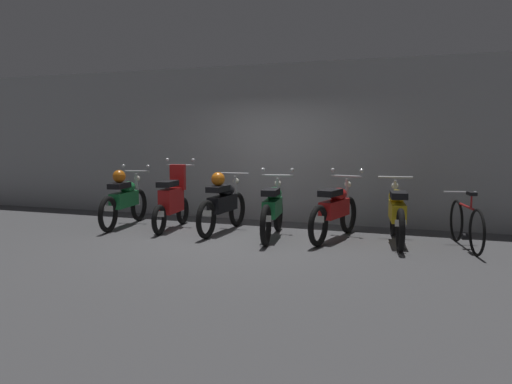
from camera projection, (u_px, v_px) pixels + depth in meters
name	position (u px, v px, depth m)	size (l,w,h in m)	color
ground_plane	(236.00, 240.00, 8.44)	(80.00, 80.00, 0.00)	#4C4C4F
back_wall	(278.00, 143.00, 10.34)	(16.00, 0.30, 3.13)	#9EA0A3
motorbike_slot_0	(124.00, 199.00, 9.70)	(0.58, 1.94, 1.15)	black
motorbike_slot_1	(172.00, 201.00, 9.41)	(0.59, 1.68, 1.29)	black
motorbike_slot_2	(223.00, 203.00, 9.10)	(0.56, 1.95, 1.08)	black
motorbike_slot_3	(273.00, 209.00, 8.59)	(0.58, 1.94, 1.15)	black
motorbike_slot_4	(335.00, 210.00, 8.46)	(0.61, 1.93, 1.15)	black
motorbike_slot_5	(397.00, 213.00, 8.16)	(0.57, 1.94, 1.03)	black
bicycle	(466.00, 225.00, 7.77)	(0.57, 1.69, 0.89)	black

